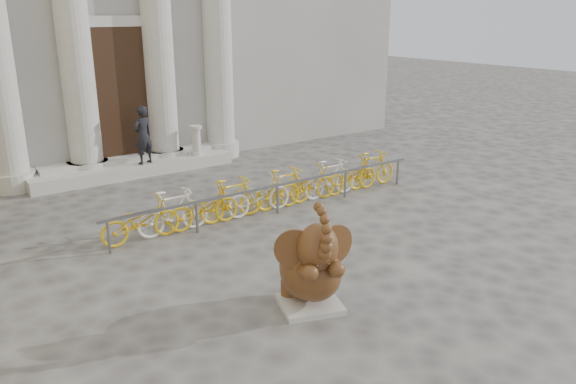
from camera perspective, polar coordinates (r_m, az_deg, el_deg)
ground at (r=9.64m, az=5.35°, el=-10.78°), size 80.00×80.00×0.00m
entrance_steps at (r=17.28m, az=-15.43°, el=2.36°), size 6.00×1.20×0.36m
elephant_statue at (r=9.03m, az=2.37°, el=-7.80°), size 1.28×1.52×1.92m
bike_rack at (r=13.49m, az=-1.73°, el=0.13°), size 8.52×0.53×1.00m
pedestrian at (r=16.80m, az=-14.53°, el=5.62°), size 0.71×0.57×1.69m
balustrade_post at (r=17.61m, az=-9.29°, el=5.09°), size 0.38×0.38×0.92m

